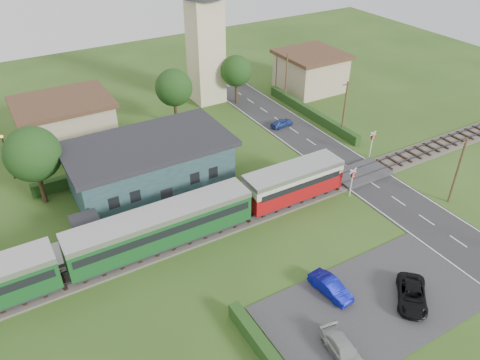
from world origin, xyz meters
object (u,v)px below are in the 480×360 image
house_east (311,71)px  crossing_signal_near (352,178)px  station_building (150,165)px  house_west (66,122)px  car_park_dark (412,295)px  pedestrian_near (228,187)px  equipment_hut (87,231)px  car_park_blue (330,287)px  train (125,239)px  crossing_signal_far (372,140)px  church_tower (205,27)px  car_park_silver (343,350)px  pedestrian_far (125,224)px  car_on_road (282,123)px

house_east → crossing_signal_near: (-13.60, -24.41, -0.66)m
station_building → house_east: (30.00, 13.01, 0.10)m
station_building → house_west: house_west is taller
car_park_dark → pedestrian_near: bearing=150.2°
equipment_hut → car_park_blue: bearing=-45.6°
pedestrian_near → train: bearing=21.0°
pedestrian_near → house_east: bearing=-138.7°
house_east → car_park_dark: bearing=-116.9°
crossing_signal_near → crossing_signal_far: bearing=33.7°
church_tower → house_east: size_ratio=2.00×
church_tower → crossing_signal_near: size_ratio=5.37×
crossing_signal_far → pedestrian_near: (-17.84, 1.11, -0.88)m
car_park_silver → pedestrian_near: (2.23, 19.79, 0.61)m
church_tower → pedestrian_far: church_tower is taller
house_west → house_east: 35.01m
station_building → car_park_blue: station_building is taller
crossing_signal_far → station_building: bearing=164.4°
train → house_east: 41.95m
station_building → pedestrian_far: bearing=-129.1°
house_east → car_park_dark: size_ratio=1.99×
train → crossing_signal_near: 22.24m
station_building → pedestrian_near: 8.09m
equipment_hut → station_building: 9.92m
station_building → house_west: size_ratio=1.48×
pedestrian_far → house_west: bearing=20.3°
car_park_silver → house_east: bearing=61.6°
station_building → church_tower: size_ratio=0.91×
car_park_blue → house_west: bearing=101.5°
pedestrian_near → pedestrian_far: size_ratio=0.97×
car_park_silver → car_park_dark: size_ratio=0.89×
house_east → pedestrian_near: 30.52m
station_building → crossing_signal_far: station_building is taller
train → car_on_road: train is taller
house_east → pedestrian_far: size_ratio=5.29×
train → pedestrian_far: train is taller
car_park_dark → house_east: bearing=107.3°
crossing_signal_near → car_park_silver: (-12.87, -13.87, -1.49)m
station_building → house_east: size_ratio=1.82×
crossing_signal_far → car_park_dark: size_ratio=0.74×
equipment_hut → station_building: size_ratio=0.16×
car_park_blue → train: bearing=129.7°
station_building → car_park_silver: station_building is taller
house_west → pedestrian_near: 22.32m
station_building → car_park_dark: 26.72m
train → car_park_silver: train is taller
equipment_hut → church_tower: size_ratio=0.14×
house_east → car_park_silver: size_ratio=2.23×
car_park_silver → train: bearing=125.8°
car_park_blue → station_building: bearing=100.5°
equipment_hut → crossing_signal_near: bearing=-12.9°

